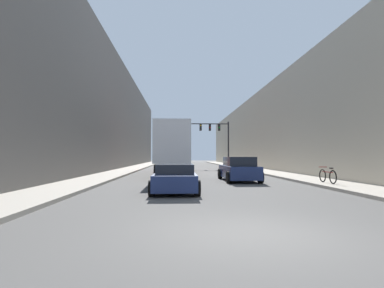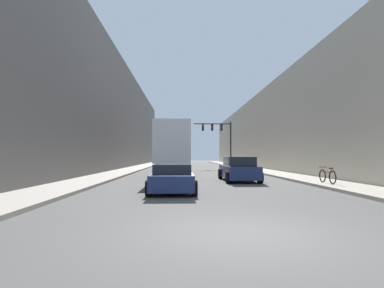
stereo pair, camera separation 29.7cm
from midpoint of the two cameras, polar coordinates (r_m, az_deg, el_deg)
name	(u,v)px [view 2 (the right image)]	position (r m, az deg, el deg)	size (l,w,h in m)	color
ground_plane	(243,235)	(6.44, 10.99, -16.63)	(200.00, 200.00, 0.00)	#565451
sidewalk_right	(250,168)	(37.06, 11.13, -4.59)	(2.63, 80.00, 0.15)	#B2A899
sidewalk_left	(134,169)	(36.54, -10.70, -4.63)	(2.63, 80.00, 0.15)	#B2A899
building_right	(284,130)	(38.36, 17.38, 2.52)	(6.00, 80.00, 9.48)	#BCB29E
building_left	(99,114)	(37.74, -17.14, 5.40)	(6.00, 80.00, 13.15)	#66605B
semi_truck	(174,149)	(25.46, -3.07, -0.88)	(2.46, 13.09, 3.98)	silver
sedan_car	(173,178)	(13.60, -3.03, -6.45)	(2.05, 4.57, 1.24)	navy
suv_car	(238,169)	(19.47, 9.27, -4.79)	(2.12, 4.85, 1.54)	navy
traffic_signal_gantry	(221,135)	(41.52, 5.73, 1.72)	(5.24, 0.35, 6.33)	black
parked_bicycle	(327,176)	(17.53, 24.83, -5.57)	(0.44, 1.82, 0.86)	black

